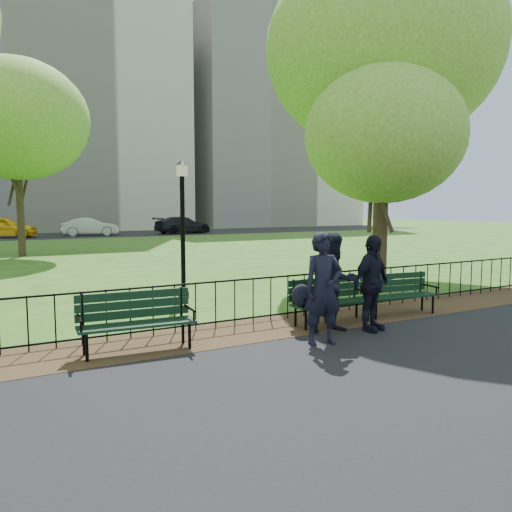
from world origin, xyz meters
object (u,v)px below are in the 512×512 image
tree_near_e (384,136)px  tree_mid_e (382,50)px  park_bench_main (318,295)px  park_bench_left_a (136,315)px  tree_far_c (16,120)px  lamppost (183,224)px  person_right (372,283)px  sedan_dark (183,225)px  person_mid (335,283)px  sedan_silver (90,227)px  person_left (323,289)px  park_bench_right_a (397,289)px  taxi (4,227)px

tree_near_e → tree_mid_e: bearing=49.2°
park_bench_main → park_bench_left_a: park_bench_left_a is taller
park_bench_left_a → tree_far_c: (-0.36, 17.33, 5.53)m
lamppost → person_right: 5.22m
sedan_dark → tree_far_c: bearing=130.5°
tree_mid_e → tree_far_c: size_ratio=1.20×
tree_near_e → person_mid: (-4.18, -3.25, -3.27)m
person_right → sedan_silver: (1.46, 33.23, -0.18)m
person_left → tree_near_e: bearing=48.5°
park_bench_right_a → lamppost: lamppost is taller
tree_far_c → sedan_silver: (5.91, 15.06, -5.41)m
park_bench_right_a → sedan_dark: bearing=84.1°
tree_mid_e → person_mid: tree_mid_e is taller
park_bench_left_a → sedan_silver: size_ratio=0.43×
park_bench_left_a → person_right: person_right is taller
park_bench_main → person_mid: bearing=-92.2°
lamppost → sedan_dark: (10.64, 27.85, -1.14)m
sedan_dark → person_mid: bearing=156.7°
tree_far_c → sedan_dark: (13.32, 14.49, -5.40)m
park_bench_main → person_left: size_ratio=0.99×
park_bench_left_a → tree_far_c: bearing=95.3°
lamppost → tree_far_c: size_ratio=0.39×
person_left → taxi: bearing=106.0°
person_left → person_mid: (0.65, 0.53, -0.03)m
park_bench_main → lamppost: size_ratio=0.54×
lamppost → tree_mid_e: bearing=8.0°
taxi → park_bench_left_a: bearing=-159.7°
lamppost → tree_far_c: bearing=101.3°
park_bench_right_a → sedan_silver: 32.44m
sedan_silver → park_bench_main: bearing=-172.6°
tree_far_c → lamppost: bearing=-78.7°
tree_mid_e → person_left: tree_mid_e is taller
taxi → park_bench_main: bearing=-153.6°
park_bench_left_a → tree_mid_e: bearing=31.5°
tree_mid_e → sedan_dark: (3.31, 26.82, -6.62)m
park_bench_main → taxi: bearing=97.2°
sedan_dark → park_bench_left_a: bearing=150.9°
park_bench_main → taxi: size_ratio=0.40×
park_bench_main → sedan_dark: bearing=73.8°
park_bench_right_a → tree_near_e: bearing=59.5°
person_right → sedan_dark: 33.84m
taxi → lamppost: bearing=-154.9°
park_bench_left_a → sedan_dark: bearing=72.0°
tree_near_e → tree_mid_e: 4.41m
tree_near_e → park_bench_left_a: bearing=-160.8°
park_bench_main → person_right: 1.03m
tree_far_c → sedan_dark: tree_far_c is taller
park_bench_main → tree_near_e: bearing=33.7°
park_bench_main → park_bench_right_a: size_ratio=1.08×
person_mid → taxi: (-3.89, 33.21, -0.12)m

